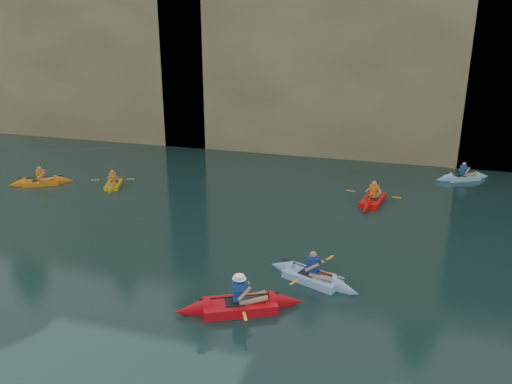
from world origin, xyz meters
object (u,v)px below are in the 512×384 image
(main_kayaker, at_px, (240,305))
(kayaker_orange, at_px, (41,182))
(kayaker_red_far, at_px, (373,199))
(kayaker_ltblue_near, at_px, (313,277))

(main_kayaker, distance_m, kayaker_orange, 16.38)
(kayaker_red_far, bearing_deg, kayaker_ltblue_near, -179.65)
(kayaker_orange, bearing_deg, main_kayaker, -64.09)
(main_kayaker, bearing_deg, kayaker_red_far, 47.95)
(main_kayaker, relative_size, kayaker_ltblue_near, 1.11)
(main_kayaker, relative_size, kayaker_orange, 1.23)
(kayaker_red_far, bearing_deg, kayaker_orange, 106.47)
(kayaker_orange, height_order, kayaker_ltblue_near, kayaker_ltblue_near)
(main_kayaker, xyz_separation_m, kayaker_ltblue_near, (1.69, 2.40, -0.03))
(kayaker_ltblue_near, distance_m, kayaker_red_far, 8.48)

